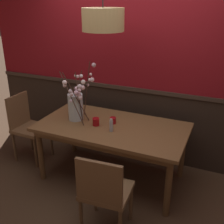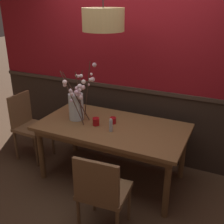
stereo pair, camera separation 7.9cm
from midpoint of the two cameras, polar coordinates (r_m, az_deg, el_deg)
The scene contains 12 objects.
ground_plane at distance 3.69m, azimuth -0.63°, elevation -13.28°, with size 24.00×24.00×0.00m, color #4C3321.
back_wall at distance 3.73m, azimuth 3.88°, elevation 10.84°, with size 4.42×0.14×2.83m.
dining_table at distance 3.35m, azimuth -0.67°, elevation -4.06°, with size 1.79×0.95×0.74m.
chair_near_side_right at distance 2.67m, azimuth -2.55°, elevation -15.90°, with size 0.49×0.45×0.88m.
chair_far_side_left at distance 4.23m, azimuth 0.57°, elevation -0.13°, with size 0.42×0.39×0.96m.
chair_far_side_right at distance 4.10m, azimuth 8.64°, elevation -1.60°, with size 0.41×0.44×0.89m.
chair_head_west_end at distance 4.05m, azimuth -17.78°, elevation -2.37°, with size 0.44×0.42×0.94m.
vase_with_blossoms at distance 3.43m, azimuth -8.06°, elevation 1.50°, with size 0.38×0.45×0.75m.
candle_holder_nearer_center at distance 3.31m, azimuth -4.03°, elevation -2.02°, with size 0.08×0.08×0.09m.
candle_holder_nearer_edge at distance 3.35m, azimuth -0.48°, elevation -1.74°, with size 0.08×0.08×0.08m.
condiment_bottle at distance 3.14m, azimuth -0.88°, elevation -2.80°, with size 0.04×0.04×0.16m.
pendant_lamp at distance 3.08m, azimuth -2.64°, elevation 18.55°, with size 0.45×0.45×1.00m.
Camera 1 is at (1.21, -2.74, 2.16)m, focal length 44.18 mm.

